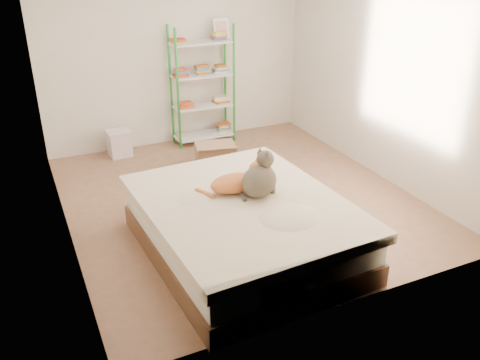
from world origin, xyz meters
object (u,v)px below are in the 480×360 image
shelf_unit (203,86)px  white_bin (120,143)px  orange_cat (234,181)px  grey_cat (259,175)px  cardboard_box (216,157)px  bed (244,227)px

shelf_unit → white_bin: shelf_unit is taller
orange_cat → grey_cat: size_ratio=1.27×
grey_cat → shelf_unit: bearing=-30.4°
orange_cat → cardboard_box: orange_cat is taller
shelf_unit → cardboard_box: (-0.24, -1.03, -0.66)m
cardboard_box → shelf_unit: bearing=89.5°
bed → cardboard_box: bed is taller
grey_cat → cardboard_box: bearing=-29.1°
bed → orange_cat: size_ratio=4.01×
orange_cat → white_bin: orange_cat is taller
white_bin → cardboard_box: bearing=-44.4°
shelf_unit → cardboard_box: bearing=-103.2°
orange_cat → shelf_unit: size_ratio=0.32×
orange_cat → cardboard_box: size_ratio=0.98×
cardboard_box → white_bin: 1.43m
cardboard_box → white_bin: size_ratio=1.56×
bed → white_bin: size_ratio=6.12×
cardboard_box → white_bin: cardboard_box is taller
grey_cat → shelf_unit: 2.94m
bed → white_bin: (-0.54, 2.90, -0.09)m
cardboard_box → white_bin: bearing=148.2°
shelf_unit → white_bin: bearing=-178.6°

